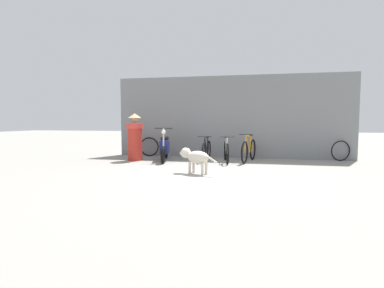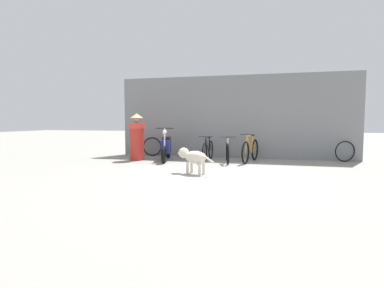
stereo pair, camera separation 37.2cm
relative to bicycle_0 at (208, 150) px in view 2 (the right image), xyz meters
name	(u,v)px [view 2 (the right image)]	position (x,y,z in m)	size (l,w,h in m)	color
ground_plane	(217,175)	(0.72, -2.50, -0.35)	(60.00, 60.00, 0.00)	gray
shop_wall_back	(233,117)	(0.72, 1.11, 1.13)	(8.49, 0.20, 2.96)	slate
bicycle_0	(208,150)	(0.00, 0.00, 0.00)	(0.46, 1.67, 0.85)	black
bicycle_1	(227,152)	(0.68, -0.18, 0.00)	(0.46, 1.60, 0.85)	black
bicycle_2	(250,151)	(1.39, 0.06, 0.03)	(0.54, 1.75, 0.92)	black
motorcycle	(166,148)	(-1.38, -0.27, 0.08)	(0.63, 1.89, 1.11)	black
stray_dog	(193,157)	(0.10, -2.50, 0.08)	(1.06, 0.60, 0.65)	beige
person_in_robes	(137,137)	(-2.39, -0.38, 0.44)	(0.66, 0.66, 1.59)	#B72D23
spare_tire_left	(152,147)	(-2.33, 0.86, 0.01)	(0.72, 0.12, 0.72)	black
spare_tire_right	(345,151)	(4.39, 0.86, -0.01)	(0.66, 0.26, 0.69)	black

